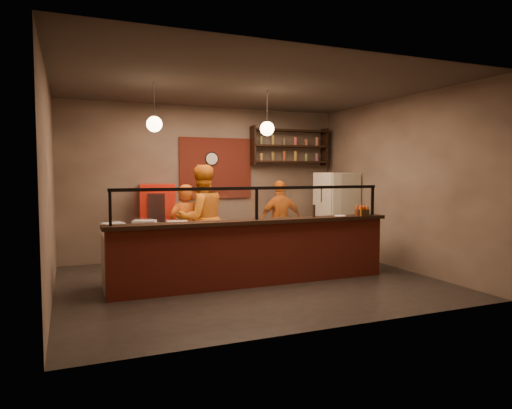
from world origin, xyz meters
name	(u,v)px	position (x,y,z in m)	size (l,w,h in m)	color
floor	(250,281)	(0.00, 0.00, 0.00)	(6.00, 6.00, 0.00)	black
ceiling	(250,86)	(0.00, 0.00, 3.20)	(6.00, 6.00, 0.00)	#3C352F
wall_back	(207,182)	(0.00, 2.50, 1.60)	(6.00, 6.00, 0.00)	#7A695A
wall_left	(49,187)	(-3.00, 0.00, 1.60)	(5.00, 5.00, 0.00)	#7A695A
wall_right	(397,183)	(3.00, 0.00, 1.60)	(5.00, 5.00, 0.00)	#7A695A
wall_front	(331,191)	(0.00, -2.50, 1.60)	(6.00, 6.00, 0.00)	#7A695A
brick_patch	(216,168)	(0.20, 2.47, 1.90)	(1.60, 0.04, 1.30)	maroon
service_counter	(257,254)	(0.00, -0.30, 0.50)	(4.60, 0.25, 1.00)	maroon
counter_ledge	(257,221)	(0.00, -0.30, 1.03)	(4.70, 0.37, 0.06)	black
worktop_cabinet	(245,254)	(0.00, 0.20, 0.42)	(4.60, 0.75, 0.85)	gray
worktop	(245,228)	(0.00, 0.20, 0.88)	(4.60, 0.75, 0.05)	silver
sneeze_guard	(257,200)	(0.00, -0.30, 1.37)	(4.50, 0.05, 0.52)	white
wall_shelving	(290,146)	(1.90, 2.32, 2.40)	(1.84, 0.28, 0.85)	black
wall_clock	(212,159)	(0.10, 2.46, 2.10)	(0.30, 0.30, 0.04)	black
pendant_left	(154,124)	(-1.50, 0.20, 2.55)	(0.24, 0.24, 0.77)	black
pendant_right	(267,129)	(0.40, 0.20, 2.55)	(0.24, 0.24, 0.77)	black
cook_left	(184,229)	(-0.84, 1.06, 0.80)	(0.58, 0.38, 1.59)	#C35012
cook_mid	(201,219)	(-0.55, 0.98, 0.97)	(0.95, 0.74, 1.95)	#C46612
cook_right	(281,221)	(1.26, 1.44, 0.82)	(0.97, 0.40, 1.65)	#CD6113
fridge	(337,214)	(2.60, 1.45, 0.90)	(0.75, 0.70, 1.81)	beige
red_cooler	(158,224)	(-1.12, 2.15, 0.79)	(0.68, 0.62, 1.58)	red
pizza_dough	(259,225)	(0.26, 0.23, 0.91)	(0.45, 0.45, 0.01)	white
prep_tub_a	(113,228)	(-2.15, 0.16, 0.98)	(0.30, 0.24, 0.15)	white
prep_tub_b	(144,226)	(-1.68, 0.17, 0.98)	(0.34, 0.27, 0.17)	silver
prep_tub_c	(177,226)	(-1.21, -0.04, 0.98)	(0.32, 0.25, 0.16)	white
rolling_pin	(182,227)	(-1.06, 0.30, 0.93)	(0.06, 0.06, 0.33)	yellow
condiment_caddy	(362,212)	(1.96, -0.37, 1.12)	(0.20, 0.15, 0.11)	black
pepper_mill	(314,211)	(1.04, -0.30, 1.16)	(0.05, 0.05, 0.21)	black
small_plate	(340,216)	(1.55, -0.31, 1.07)	(0.19, 0.19, 0.01)	silver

